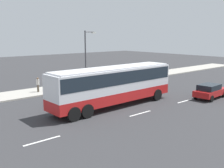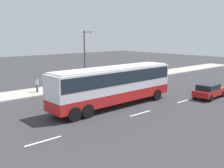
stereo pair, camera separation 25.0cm
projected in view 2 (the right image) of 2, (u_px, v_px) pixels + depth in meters
The scene contains 7 objects.
ground_plane at pixel (101, 108), 22.89m from camera, with size 120.00×120.00×0.00m, color #333335.
sidewalk_curb at pixel (48, 90), 29.90m from camera, with size 80.00×4.00×0.15m, color #A8A399.
lane_centreline at pixel (129, 117), 20.51m from camera, with size 34.51×0.16×0.01m.
coach_bus at pixel (114, 82), 23.09m from camera, with size 12.42×2.74×3.50m.
car_red_compact at pixel (209, 91), 26.43m from camera, with size 4.19×2.01×1.45m.
pedestrian_near_curb at pixel (37, 84), 28.49m from camera, with size 0.32×0.32×1.57m.
street_lamp at pixel (86, 55), 30.76m from camera, with size 1.59×0.24×6.60m.
Camera 2 is at (-13.88, -17.24, 6.27)m, focal length 42.31 mm.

